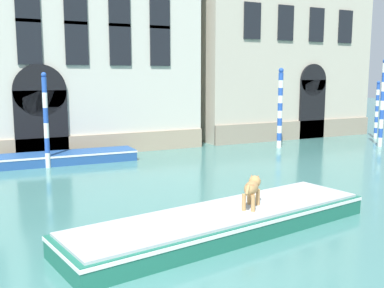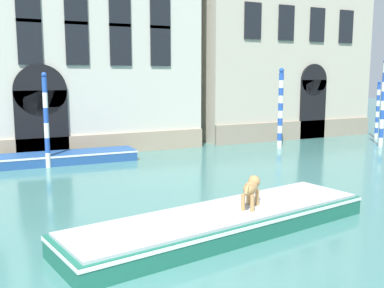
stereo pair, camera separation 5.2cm
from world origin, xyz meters
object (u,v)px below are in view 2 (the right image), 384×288
mooring_pole_0 (281,108)px  mooring_pole_3 (383,103)px  mooring_pole_2 (46,120)px  boat_moored_near_palazzo (67,157)px  dog_on_deck (251,188)px  mooring_pole_1 (378,110)px  boat_foreground (223,221)px

mooring_pole_0 → mooring_pole_3: 5.50m
mooring_pole_0 → mooring_pole_2: 11.72m
mooring_pole_2 → mooring_pole_3: mooring_pole_3 is taller
boat_moored_near_palazzo → mooring_pole_0: bearing=-2.0°
dog_on_deck → mooring_pole_1: mooring_pole_1 is taller
mooring_pole_1 → mooring_pole_0: bearing=-177.8°
boat_moored_near_palazzo → mooring_pole_3: bearing=-8.2°
dog_on_deck → boat_moored_near_palazzo: (-2.44, 10.63, -0.78)m
mooring_pole_1 → boat_moored_near_palazzo: bearing=178.6°
boat_foreground → boat_moored_near_palazzo: boat_foreground is taller
mooring_pole_1 → mooring_pole_2: mooring_pole_2 is taller
boat_moored_near_palazzo → mooring_pole_3: size_ratio=1.29×
dog_on_deck → mooring_pole_0: mooring_pole_0 is taller
boat_moored_near_palazzo → dog_on_deck: bearing=-75.2°
boat_moored_near_palazzo → boat_foreground: bearing=-79.3°
mooring_pole_2 → dog_on_deck: bearing=-71.3°
mooring_pole_1 → mooring_pole_2: bearing=-179.2°
boat_moored_near_palazzo → mooring_pole_0: (10.81, -0.73, 1.85)m
boat_foreground → boat_moored_near_palazzo: (-1.66, 10.63, -0.04)m
boat_foreground → dog_on_deck: (0.78, -0.00, 0.74)m
mooring_pole_1 → dog_on_deck: bearing=-147.1°
mooring_pole_0 → mooring_pole_2: mooring_pole_0 is taller
dog_on_deck → mooring_pole_3: 15.63m
dog_on_deck → mooring_pole_2: size_ratio=0.22×
boat_foreground → dog_on_deck: dog_on_deck is taller
boat_moored_near_palazzo → mooring_pole_2: size_ratio=1.53×
boat_foreground → mooring_pole_2: (-2.58, 9.93, 1.68)m
boat_moored_near_palazzo → mooring_pole_0: 10.99m
boat_foreground → mooring_pole_3: mooring_pole_3 is taller
mooring_pole_2 → mooring_pole_3: 16.95m
mooring_pole_3 → mooring_pole_1: bearing=45.6°
boat_foreground → mooring_pole_0: 13.60m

